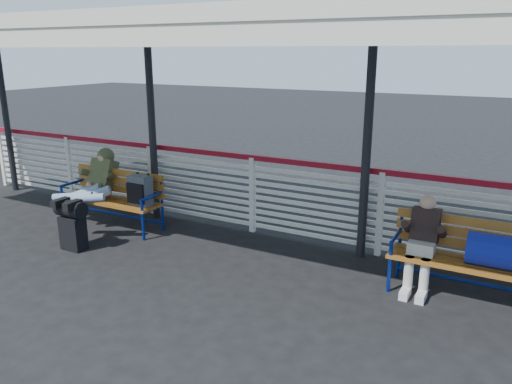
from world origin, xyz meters
The scene contains 8 objects.
ground centered at (0.00, 0.00, 0.00)m, with size 60.00×60.00×0.00m, color black.
fence centered at (0.00, 1.90, 0.66)m, with size 12.08×0.08×1.24m.
canopy centered at (0.00, 0.87, 3.04)m, with size 12.60×3.60×3.16m.
luggage_stack centered at (-1.92, 0.04, 0.40)m, with size 0.45×0.25×0.74m.
bench_left centered at (-1.91, 1.07, 0.60)m, with size 1.80×0.56×0.94m.
bench_right centered at (3.39, 1.11, 0.61)m, with size 1.80×0.56×0.92m.
traveler_man centered at (-2.27, 0.73, 0.67)m, with size 0.93×1.64×0.77m.
companion_person centered at (2.71, 1.11, 0.60)m, with size 0.32×0.66×1.15m.
Camera 1 is at (3.58, -4.64, 2.77)m, focal length 35.00 mm.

